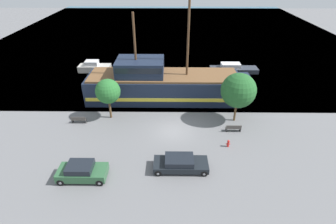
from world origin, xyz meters
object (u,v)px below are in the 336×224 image
Objects in this scene: moored_boat_outer at (233,69)px; parked_car_curb_front at (180,163)px; bench_promenade_east at (233,128)px; bench_promenade_west at (79,120)px; moored_boat_dockside at (94,67)px; parked_car_curb_mid at (82,171)px; fire_hydrant at (228,143)px; pirate_ship at (162,84)px.

parked_car_curb_front is at bearing -111.91° from moored_boat_outer.
bench_promenade_east and bench_promenade_west have the same top height.
moored_boat_dockside reaches higher than moored_boat_outer.
parked_car_curb_mid is (5.21, -24.52, 0.05)m from moored_boat_dockside.
parked_car_curb_front is at bearing -145.99° from fire_hydrant.
pirate_ship is 14.90m from moored_boat_outer.
pirate_ship reaches higher than parked_car_curb_mid.
pirate_ship is 15.09m from moored_boat_dockside.
bench_promenade_west is (-11.38, 7.44, -0.21)m from parked_car_curb_front.
bench_promenade_west is (2.23, -15.87, -0.25)m from moored_boat_dockside.
bench_promenade_east is 1.01× the size of bench_promenade_west.
bench_promenade_east is at bearing -41.64° from moored_boat_dockside.
pirate_ship is at bearing -140.14° from moored_boat_outer.
parked_car_curb_front is 6.32× the size of fire_hydrant.
bench_promenade_east is at bearing 45.01° from parked_car_curb_front.
parked_car_curb_front reaches higher than bench_promenade_east.
moored_boat_outer is (11.38, 9.50, -1.50)m from pirate_ship.
pirate_ship reaches higher than parked_car_curb_front.
moored_boat_dockside is at bearing 138.36° from bench_promenade_east.
bench_promenade_west reaches higher than fire_hydrant.
moored_boat_outer is at bearing 54.03° from parked_car_curb_mid.
bench_promenade_west is at bearing -146.06° from pirate_ship.
moored_boat_outer is 1.88× the size of parked_car_curb_mid.
moored_boat_outer is 30.20m from parked_car_curb_mid.
moored_boat_outer is 25.04m from parked_car_curb_front.
moored_boat_dockside reaches higher than parked_car_curb_mid.
bench_promenade_east is (7.97, -7.80, -1.62)m from pirate_ship.
bench_promenade_west is (-16.26, 4.15, 0.02)m from fire_hydrant.
fire_hydrant is 0.46× the size of bench_promenade_east.
bench_promenade_west is at bearing -142.70° from moored_boat_outer.
bench_promenade_west is (-17.32, 1.50, -0.00)m from bench_promenade_east.
fire_hydrant is 2.84m from bench_promenade_east.
moored_boat_outer is at bearing 68.09° from parked_car_curb_front.
fire_hydrant is (4.88, 3.30, -0.24)m from parked_car_curb_front.
moored_boat_dockside is 16.03m from bench_promenade_west.
moored_boat_dockside is 6.77× the size of fire_hydrant.
parked_car_curb_front is at bearing 8.18° from parked_car_curb_mid.
bench_promenade_west is at bearing 146.82° from parked_car_curb_front.
moored_boat_dockside is 0.67× the size of moored_boat_outer.
pirate_ship is 4.37× the size of parked_car_curb_front.
moored_boat_dockside is 26.99m from parked_car_curb_front.
fire_hydrant is 16.78m from bench_promenade_west.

